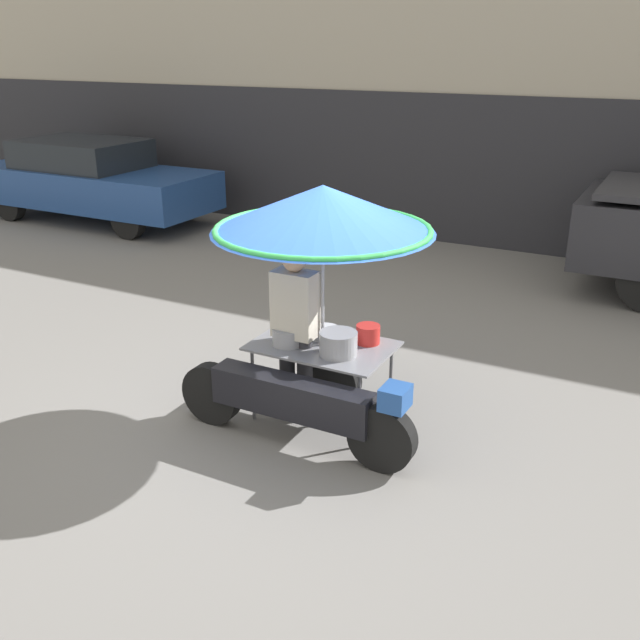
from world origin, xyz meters
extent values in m
plane|color=slate|center=(0.00, 0.00, 0.00)|extent=(36.00, 36.00, 0.00)
cube|color=#B2A893|center=(0.00, 7.67, 2.20)|extent=(28.00, 2.00, 4.40)
cube|color=#28282D|center=(0.00, 6.64, 1.20)|extent=(23.80, 0.06, 2.40)
cylinder|color=black|center=(0.93, -0.21, 0.28)|extent=(0.55, 0.14, 0.55)
cylinder|color=black|center=(-0.70, -0.21, 0.28)|extent=(0.55, 0.14, 0.55)
cube|color=black|center=(0.12, -0.21, 0.44)|extent=(1.43, 0.24, 0.32)
cube|color=#234C93|center=(1.02, -0.21, 0.66)|extent=(0.20, 0.24, 0.18)
cylinder|color=black|center=(0.12, 0.59, 0.25)|extent=(0.50, 0.14, 0.50)
cylinder|color=#515156|center=(0.63, 0.00, 0.34)|extent=(0.03, 0.03, 0.68)
cylinder|color=#515156|center=(0.63, 0.69, 0.34)|extent=(0.03, 0.03, 0.68)
cylinder|color=#515156|center=(-0.40, 0.00, 0.34)|extent=(0.03, 0.03, 0.68)
cylinder|color=#515156|center=(-0.40, 0.69, 0.34)|extent=(0.03, 0.03, 0.68)
cube|color=gray|center=(0.12, 0.34, 0.69)|extent=(1.21, 0.80, 0.02)
cylinder|color=#B2B2B7|center=(0.12, 0.34, 1.21)|extent=(0.03, 0.03, 1.01)
cone|color=blue|center=(0.12, 0.34, 1.91)|extent=(1.86, 1.86, 0.38)
torus|color=green|center=(0.12, 0.34, 1.73)|extent=(1.81, 1.81, 0.05)
cylinder|color=#939399|center=(-0.16, 0.20, 0.77)|extent=(0.27, 0.27, 0.15)
cylinder|color=#939399|center=(0.33, 0.22, 0.80)|extent=(0.32, 0.32, 0.20)
cylinder|color=silver|center=(0.06, 0.50, 0.74)|extent=(0.26, 0.26, 0.09)
cylinder|color=red|center=(0.45, 0.57, 0.78)|extent=(0.21, 0.21, 0.17)
cylinder|color=#2D2D33|center=(-0.19, 0.24, 0.39)|extent=(0.14, 0.14, 0.78)
cylinder|color=#2D2D33|center=(-0.01, 0.24, 0.39)|extent=(0.14, 0.14, 0.78)
cube|color=beige|center=(-0.10, 0.24, 1.07)|extent=(0.38, 0.22, 0.59)
sphere|color=tan|center=(-0.10, 0.24, 1.47)|extent=(0.21, 0.21, 0.21)
cylinder|color=black|center=(-5.69, 4.31, 0.31)|extent=(0.63, 0.20, 0.63)
cylinder|color=black|center=(-5.69, 5.82, 0.31)|extent=(0.63, 0.20, 0.63)
cylinder|color=black|center=(-8.60, 4.31, 0.31)|extent=(0.63, 0.20, 0.63)
cylinder|color=black|center=(-8.60, 5.82, 0.31)|extent=(0.63, 0.20, 0.63)
cube|color=navy|center=(-7.15, 5.07, 0.65)|extent=(4.68, 1.77, 0.67)
cube|color=#1E2328|center=(-7.38, 5.07, 1.23)|extent=(2.25, 1.56, 0.50)
cylinder|color=brown|center=(-9.79, 6.26, 0.13)|extent=(0.33, 0.33, 0.27)
sphere|color=#1E5B2D|center=(-9.79, 6.26, 0.53)|extent=(0.62, 0.62, 0.62)
camera|label=1|loc=(2.75, -4.73, 3.18)|focal=40.00mm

